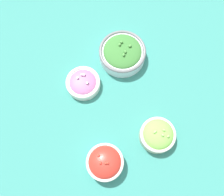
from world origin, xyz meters
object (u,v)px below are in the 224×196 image
object	(u,v)px
bowl_lettuce	(158,135)
bowl_red_onion	(83,83)
bowl_cherry_tomatoes	(105,162)
bowl_broccoli	(122,53)

from	to	relation	value
bowl_lettuce	bowl_red_onion	size ratio (longest dim) A/B	0.97
bowl_lettuce	bowl_cherry_tomatoes	size ratio (longest dim) A/B	0.99
bowl_broccoli	bowl_red_onion	world-z (taller)	bowl_broccoli
bowl_lettuce	bowl_cherry_tomatoes	bearing A→B (deg)	82.98
bowl_lettuce	bowl_broccoli	world-z (taller)	same
bowl_lettuce	bowl_broccoli	bearing A→B (deg)	-13.36
bowl_red_onion	bowl_lettuce	bearing A→B (deg)	-160.45
bowl_broccoli	bowl_cherry_tomatoes	size ratio (longest dim) A/B	1.42
bowl_broccoli	bowl_red_onion	size ratio (longest dim) A/B	1.40
bowl_lettuce	bowl_broccoli	size ratio (longest dim) A/B	0.69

